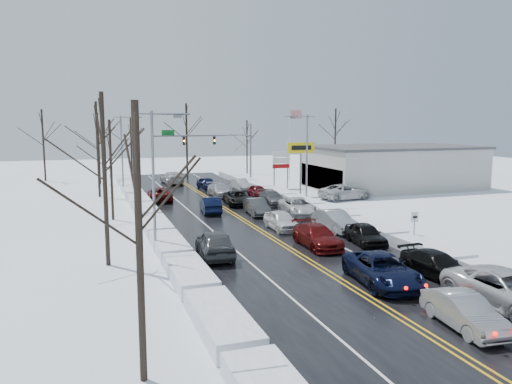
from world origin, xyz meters
name	(u,v)px	position (x,y,z in m)	size (l,w,h in m)	color
ground	(260,230)	(0.00, 0.00, 0.00)	(160.00, 160.00, 0.00)	white
road_surface	(252,225)	(0.00, 2.00, 0.01)	(14.00, 84.00, 0.01)	black
snow_bank_left	(157,232)	(-7.60, 2.00, 0.00)	(1.93, 72.00, 0.80)	white
snow_bank_right	(335,219)	(7.60, 2.00, 0.00)	(1.93, 72.00, 0.80)	white
traffic_signal_mast	(214,143)	(3.45, 27.99, 5.48)	(13.28, 0.39, 8.00)	slate
tires_plus_sign	(301,151)	(10.50, 15.99, 4.99)	(3.20, 0.34, 6.00)	slate
used_vehicles_sign	(281,162)	(10.50, 22.00, 3.32)	(2.20, 0.22, 4.65)	slate
speed_limit_sign	(414,222)	(8.20, -8.00, 1.63)	(0.55, 0.09, 2.35)	slate
flagpole	(291,138)	(15.17, 30.00, 5.93)	(1.87, 1.20, 10.00)	silver
dealership_building	(392,167)	(23.98, 18.00, 2.66)	(20.40, 12.40, 5.30)	#B8B8B3
streetlight_ne	(305,152)	(8.30, 10.00, 5.31)	(3.20, 0.25, 9.00)	slate
streetlight_sw	(156,170)	(-8.30, -4.00, 5.31)	(3.20, 0.25, 9.00)	slate
streetlight_nw	(124,148)	(-8.30, 24.00, 5.31)	(3.20, 0.25, 9.00)	slate
tree_left_a	(138,189)	(-11.00, -20.00, 6.29)	(3.60, 3.60, 9.00)	#2D231C
tree_left_b	(103,146)	(-11.50, -6.00, 6.99)	(4.00, 4.00, 10.00)	#2D231C
tree_left_c	(110,150)	(-10.50, 8.00, 5.94)	(3.40, 3.40, 8.50)	#2D231C
tree_left_d	(97,131)	(-11.20, 22.00, 7.33)	(4.20, 4.20, 10.50)	#2D231C
tree_left_e	(98,134)	(-10.80, 34.00, 6.64)	(3.80, 3.80, 9.50)	#2D231C
tree_far_a	(43,131)	(-18.00, 40.00, 6.99)	(4.00, 4.00, 10.00)	#2D231C
tree_far_b	(131,135)	(-6.00, 41.00, 6.29)	(3.60, 3.60, 9.00)	#2D231C
tree_far_c	(186,126)	(2.00, 39.00, 7.68)	(4.40, 4.40, 11.00)	#2D231C
tree_far_d	(247,136)	(12.00, 40.50, 5.94)	(3.40, 3.40, 8.50)	#2D231C
tree_far_e	(335,127)	(28.00, 41.00, 7.33)	(4.20, 4.20, 10.50)	#2D231C
queued_car_1	(463,328)	(1.80, -20.02, 0.00)	(1.49, 4.26, 1.41)	#979A9F
queued_car_2	(382,284)	(1.76, -14.14, 0.00)	(2.58, 5.60, 1.56)	black
queued_car_3	(317,247)	(1.94, -6.10, 0.00)	(2.08, 5.12, 1.49)	#520B0B
queued_car_4	(281,230)	(1.64, -0.39, 0.00)	(1.75, 4.35, 1.48)	white
queued_car_5	(257,215)	(1.87, 6.17, 0.00)	(1.55, 4.45, 1.47)	#3C3E40
queued_car_6	(238,205)	(1.80, 11.85, 0.00)	(2.33, 5.06, 1.41)	black
queued_car_7	(220,196)	(1.56, 18.13, 0.00)	(2.01, 4.94, 1.43)	#A0A2A7
queued_car_8	(207,189)	(1.59, 24.36, 0.00)	(1.71, 4.26, 1.45)	black
queued_car_10	(507,308)	(5.19, -18.89, 0.00)	(2.81, 6.10, 1.69)	#BDBDBF
queued_car_11	(436,277)	(5.20, -14.09, 0.00)	(1.91, 4.70, 1.37)	black
queued_car_12	(365,245)	(5.35, -6.58, 0.00)	(1.74, 4.31, 1.47)	black
queued_car_13	(335,231)	(5.41, -2.05, 0.00)	(1.67, 4.78, 1.58)	#9FA2A7
queued_car_14	(298,215)	(5.34, 4.82, 0.00)	(2.56, 5.56, 1.55)	silver
queued_car_15	(272,205)	(5.13, 10.89, 0.00)	(1.91, 4.70, 1.36)	#45474A
queued_car_16	(258,197)	(5.43, 16.10, 0.00)	(1.58, 3.93, 1.34)	#4E0A0F
queued_car_17	(241,190)	(5.40, 22.53, 0.00)	(1.43, 4.10, 1.35)	#BCBCBF
oncoming_car_0	(211,213)	(-1.84, 8.48, 0.00)	(1.59, 4.56, 1.50)	black
oncoming_car_1	(160,201)	(-5.25, 16.99, 0.00)	(2.41, 5.22, 1.45)	#460909
oncoming_car_2	(172,184)	(-1.65, 30.94, 0.00)	(2.35, 5.77, 1.68)	silver
oncoming_car_3	(215,257)	(-5.14, -6.25, 0.00)	(2.02, 5.03, 1.71)	#434548
parked_car_0	(346,199)	(13.84, 11.48, 0.00)	(2.74, 5.94, 1.65)	silver
parked_car_1	(348,192)	(16.95, 16.45, 0.00)	(2.34, 5.75, 1.67)	#474A4C
parked_car_2	(312,186)	(15.09, 22.74, 0.00)	(1.82, 4.51, 1.54)	black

